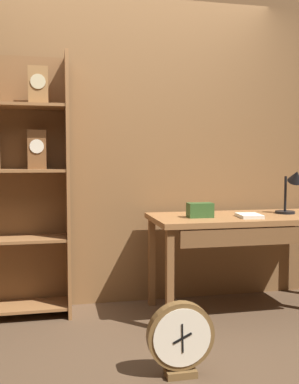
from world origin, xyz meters
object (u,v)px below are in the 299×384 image
workbench (248,226)px  toolbox_small (200,210)px  desk_lamp (292,187)px  open_repair_manual (249,216)px  round_clock_large (181,338)px

workbench → toolbox_small: bearing=-177.0°
desk_lamp → open_repair_manual: bearing=-162.8°
toolbox_small → round_clock_large: bearing=-114.8°
open_repair_manual → toolbox_small: bearing=175.5°
workbench → open_repair_manual: size_ratio=6.77×
workbench → toolbox_small: (-0.40, -0.02, 0.13)m
desk_lamp → workbench: bearing=-174.5°
toolbox_small → round_clock_large: toolbox_small is taller
open_repair_manual → round_clock_large: 1.22m
open_repair_manual → round_clock_large: open_repair_manual is taller
desk_lamp → round_clock_large: (-1.18, -0.91, -0.76)m
toolbox_small → round_clock_large: (-0.40, -0.86, -0.60)m
toolbox_small → round_clock_large: size_ratio=0.45×
round_clock_large → desk_lamp: bearing=37.7°
open_repair_manual → round_clock_large: bearing=-127.1°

